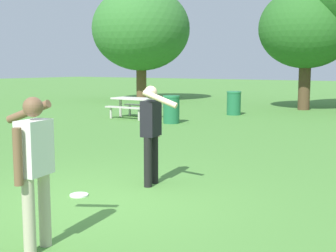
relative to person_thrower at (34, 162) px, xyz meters
The scene contains 9 objects.
ground_plane 2.11m from the person_thrower, 110.62° to the left, with size 120.00×120.00×0.00m, color #4C8438.
person_thrower is the anchor object (origin of this frame).
person_catcher 2.94m from the person_thrower, 100.99° to the left, with size 0.76×0.60×1.64m.
frisbee 2.27m from the person_thrower, 122.37° to the left, with size 0.28×0.28×0.03m, color white.
picnic_table_near 12.75m from the person_thrower, 123.27° to the left, with size 1.72×1.44×0.77m.
trash_can_beside_table 11.19m from the person_thrower, 115.97° to the left, with size 0.59×0.59×0.96m.
trash_can_further_along 14.42m from the person_thrower, 107.39° to the left, with size 0.59×0.59×0.96m.
tree_tall_left 22.35m from the person_thrower, 124.15° to the left, with size 5.60×5.60×6.47m.
tree_broad_center 17.99m from the person_thrower, 98.61° to the left, with size 4.22×4.22×5.45m.
Camera 1 is at (4.45, -4.90, 1.95)m, focal length 49.19 mm.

